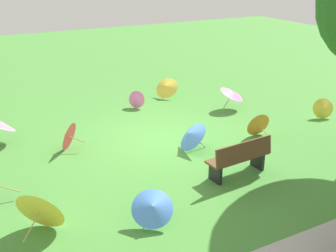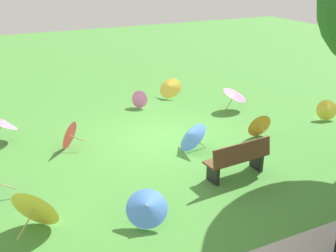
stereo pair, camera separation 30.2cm
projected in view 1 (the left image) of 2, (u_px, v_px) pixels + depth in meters
The scene contains 12 objects.
ground at pixel (162, 139), 11.60m from camera, with size 40.00×40.00×0.00m, color #478C38.
park_bench at pixel (240, 158), 9.47m from camera, with size 1.63×0.59×0.90m.
parasol_yellow_0 at pixel (166, 87), 14.94m from camera, with size 1.04×1.08×0.74m.
parasol_yellow_1 at pixel (42, 208), 7.54m from camera, with size 1.05×1.02×0.95m.
parasol_yellow_2 at pixel (324, 108), 12.99m from camera, with size 0.73×0.66×0.65m.
parasol_pink_0 at pixel (0, 124), 11.11m from camera, with size 1.04×1.07×0.85m.
parasol_pink_1 at pixel (233, 93), 13.73m from camera, with size 1.17×1.17×0.80m.
parasol_blue_0 at pixel (152, 207), 7.70m from camera, with size 1.03×0.99×0.70m.
parasol_pink_2 at pixel (136, 100), 13.90m from camera, with size 0.63×0.61×0.60m.
parasol_blue_1 at pixel (191, 135), 10.81m from camera, with size 0.89×1.00×0.80m.
parasol_red_1 at pixel (67, 136), 10.83m from camera, with size 0.76×0.81×0.78m.
parasol_orange_2 at pixel (257, 124), 11.70m from camera, with size 0.74×0.67×0.73m.
Camera 1 is at (4.76, 9.47, 4.73)m, focal length 43.83 mm.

